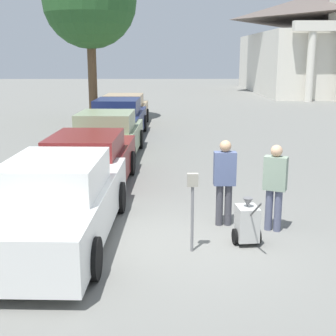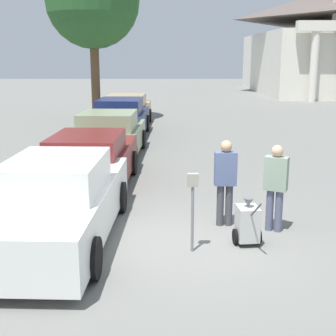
{
  "view_description": "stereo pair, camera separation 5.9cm",
  "coord_description": "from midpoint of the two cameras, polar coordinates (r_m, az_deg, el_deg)",
  "views": [
    {
      "loc": [
        -0.57,
        -7.77,
        3.24
      ],
      "look_at": [
        -0.5,
        1.11,
        1.1
      ],
      "focal_mm": 50.0,
      "sensor_mm": 36.0,
      "label": 1
    },
    {
      "loc": [
        -0.52,
        -7.77,
        3.24
      ],
      "look_at": [
        -0.5,
        1.11,
        1.1
      ],
      "focal_mm": 50.0,
      "sensor_mm": 36.0,
      "label": 2
    }
  ],
  "objects": [
    {
      "name": "ground_plane",
      "position": [
        8.44,
        3.66,
        -9.06
      ],
      "size": [
        120.0,
        120.0,
        0.0
      ],
      "primitive_type": "plane",
      "color": "slate"
    },
    {
      "name": "parked_car_white",
      "position": [
        8.52,
        -12.91,
        -4.09
      ],
      "size": [
        2.04,
        5.02,
        1.54
      ],
      "rotation": [
        0.0,
        0.0,
        -0.04
      ],
      "color": "silver",
      "rests_on": "ground_plane"
    },
    {
      "name": "parked_car_maroon",
      "position": [
        11.5,
        -9.53,
        0.46
      ],
      "size": [
        2.07,
        5.25,
        1.43
      ],
      "rotation": [
        0.0,
        0.0,
        -0.04
      ],
      "color": "maroon",
      "rests_on": "ground_plane"
    },
    {
      "name": "parked_car_sage",
      "position": [
        15.32,
        -7.18,
        3.85
      ],
      "size": [
        2.2,
        4.81,
        1.49
      ],
      "rotation": [
        0.0,
        0.0,
        -0.04
      ],
      "color": "gray",
      "rests_on": "ground_plane"
    },
    {
      "name": "parked_car_navy",
      "position": [
        19.03,
        -5.81,
        5.89
      ],
      "size": [
        2.19,
        5.0,
        1.57
      ],
      "rotation": [
        0.0,
        0.0,
        -0.04
      ],
      "color": "#19234C",
      "rests_on": "ground_plane"
    },
    {
      "name": "parked_car_tan",
      "position": [
        22.06,
        -5.03,
        6.88
      ],
      "size": [
        2.16,
        4.75,
        1.5
      ],
      "rotation": [
        0.0,
        0.0,
        -0.04
      ],
      "color": "tan",
      "rests_on": "ground_plane"
    },
    {
      "name": "parking_meter",
      "position": [
        7.76,
        3.15,
        -3.63
      ],
      "size": [
        0.18,
        0.09,
        1.36
      ],
      "color": "slate",
      "rests_on": "ground_plane"
    },
    {
      "name": "person_worker",
      "position": [
        9.03,
        7.09,
        -1.2
      ],
      "size": [
        0.42,
        0.22,
        1.69
      ],
      "rotation": [
        0.0,
        0.0,
        3.14
      ],
      "color": "#3F3F47",
      "rests_on": "ground_plane"
    },
    {
      "name": "person_supervisor",
      "position": [
        8.91,
        13.08,
        -1.79
      ],
      "size": [
        0.47,
        0.37,
        1.65
      ],
      "rotation": [
        0.0,
        0.0,
        2.71
      ],
      "color": "#515670",
      "rests_on": "ground_plane"
    },
    {
      "name": "equipment_cart",
      "position": [
        8.35,
        9.76,
        -6.64
      ],
      "size": [
        0.49,
        1.0,
        1.0
      ],
      "rotation": [
        0.0,
        0.0,
        0.09
      ],
      "color": "#B2B2AD",
      "rests_on": "ground_plane"
    },
    {
      "name": "church",
      "position": [
        44.77,
        18.32,
        14.65
      ],
      "size": [
        11.3,
        18.42,
        19.82
      ],
      "color": "silver",
      "rests_on": "ground_plane"
    },
    {
      "name": "shade_tree",
      "position": [
        24.31,
        -9.2,
        19.4
      ],
      "size": [
        4.55,
        4.55,
        8.09
      ],
      "color": "brown",
      "rests_on": "ground_plane"
    }
  ]
}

